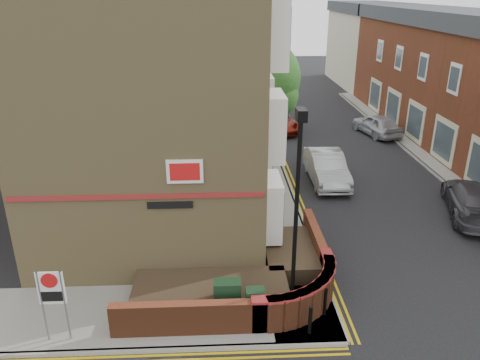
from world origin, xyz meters
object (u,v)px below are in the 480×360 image
lamppost (296,219)px  zone_sign (52,294)px  utility_cabinet_large (227,299)px  silver_car_near (327,167)px

lamppost → zone_sign: (-6.60, -0.70, -1.70)m
utility_cabinet_large → zone_sign: size_ratio=0.55×
lamppost → utility_cabinet_large: 3.24m
utility_cabinet_large → zone_sign: 4.86m
utility_cabinet_large → silver_car_near: 11.81m
lamppost → silver_car_near: lamppost is taller
zone_sign → silver_car_near: 15.16m
silver_car_near → utility_cabinet_large: bearing=-116.2°
lamppost → zone_sign: bearing=-173.9°
zone_sign → silver_car_near: size_ratio=0.47×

